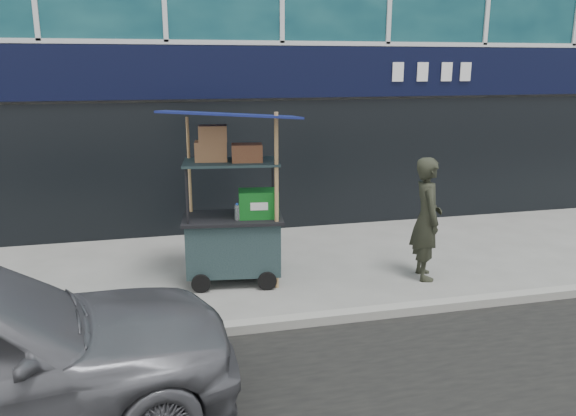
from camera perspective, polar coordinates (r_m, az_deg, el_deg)
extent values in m
plane|color=slate|center=(7.23, 6.54, -10.49)|extent=(80.00, 80.00, 0.00)
cube|color=gray|center=(7.04, 7.12, -10.71)|extent=(80.00, 0.18, 0.12)
cube|color=black|center=(10.27, -0.57, 13.63)|extent=(15.68, 0.06, 0.90)
cube|color=black|center=(10.47, -0.60, 4.29)|extent=(15.68, 0.04, 2.40)
cube|color=#19272B|center=(8.04, -5.58, -3.75)|extent=(1.39, 0.92, 0.76)
cylinder|color=black|center=(7.81, -8.84, -7.61)|extent=(0.26, 0.09, 0.26)
cylinder|color=black|center=(7.81, -2.11, -7.43)|extent=(0.26, 0.09, 0.26)
cube|color=black|center=(7.92, -5.65, -0.99)|extent=(1.48, 1.02, 0.04)
cylinder|color=black|center=(7.53, -10.23, 1.06)|extent=(0.04, 0.04, 0.81)
cylinder|color=black|center=(7.54, -1.17, 1.30)|extent=(0.04, 0.04, 0.81)
cylinder|color=black|center=(8.17, -9.92, 2.10)|extent=(0.04, 0.04, 0.81)
cylinder|color=black|center=(8.17, -1.56, 2.32)|extent=(0.04, 0.04, 0.81)
cube|color=#19272B|center=(7.75, -5.79, 4.65)|extent=(1.39, 0.92, 0.03)
cylinder|color=#997645|center=(7.56, -1.17, 0.50)|extent=(0.06, 0.06, 2.44)
cylinder|color=#997645|center=(8.20, -9.87, 0.99)|extent=(0.05, 0.05, 2.33)
cube|color=#0D184C|center=(7.67, -5.92, 9.44)|extent=(1.99, 1.53, 0.21)
cube|color=#0E5B17|center=(7.83, -3.02, 0.46)|extent=(0.59, 0.45, 0.38)
cylinder|color=silver|center=(7.68, -5.18, -0.47)|extent=(0.08, 0.08, 0.22)
cylinder|color=#1842B5|center=(7.65, -5.20, 0.39)|extent=(0.04, 0.04, 0.02)
cube|color=brown|center=(7.79, -7.83, 5.76)|extent=(0.47, 0.38, 0.27)
cube|color=brown|center=(7.68, -4.19, 5.62)|extent=(0.45, 0.35, 0.24)
cube|color=brown|center=(7.73, -7.65, 7.53)|extent=(0.41, 0.33, 0.22)
imported|color=#27291E|center=(8.28, 13.91, -1.05)|extent=(0.55, 0.72, 1.78)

